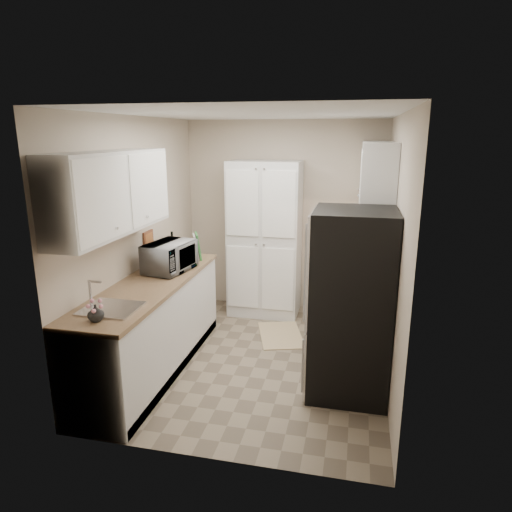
{
  "coord_description": "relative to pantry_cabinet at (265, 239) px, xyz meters",
  "views": [
    {
      "loc": [
        0.94,
        -4.32,
        2.32
      ],
      "look_at": [
        -0.06,
        0.15,
        1.09
      ],
      "focal_mm": 32.0,
      "sensor_mm": 36.0,
      "label": 1
    }
  ],
  "objects": [
    {
      "name": "countertop_right",
      "position": [
        1.19,
        -0.12,
        -0.1
      ],
      "size": [
        0.63,
        0.83,
        0.04
      ],
      "primitive_type": "cube",
      "color": "#846647",
      "rests_on": "base_cabinet_right"
    },
    {
      "name": "fruit_basket",
      "position": [
        1.12,
        -0.07,
        0.16
      ],
      "size": [
        0.26,
        0.26,
        0.1
      ],
      "primitive_type": null,
      "rotation": [
        0.0,
        0.0,
        -0.13
      ],
      "color": "#FC3800",
      "rests_on": "toaster_oven"
    },
    {
      "name": "cutting_board",
      "position": [
        -0.62,
        -0.79,
        0.07
      ],
      "size": [
        0.12,
        0.23,
        0.3
      ],
      "primitive_type": "cube",
      "rotation": [
        0.0,
        0.0,
        0.42
      ],
      "color": "#348C3C",
      "rests_on": "countertop_left"
    },
    {
      "name": "flower_vase",
      "position": [
        -0.78,
        -2.71,
        -0.01
      ],
      "size": [
        0.15,
        0.15,
        0.13
      ],
      "primitive_type": "imported",
      "rotation": [
        0.0,
        0.0,
        0.22
      ],
      "color": "silver",
      "rests_on": "countertop_left"
    },
    {
      "name": "base_cabinet_right",
      "position": [
        1.19,
        -0.12,
        -0.56
      ],
      "size": [
        0.6,
        0.8,
        0.88
      ],
      "primitive_type": "cube",
      "color": "silver",
      "rests_on": "ground"
    },
    {
      "name": "refrigerator",
      "position": [
        1.14,
        -1.73,
        -0.15
      ],
      "size": [
        0.7,
        0.72,
        1.7
      ],
      "primitive_type": "cube",
      "color": "#B7B7BC",
      "rests_on": "ground"
    },
    {
      "name": "electric_range",
      "position": [
        1.17,
        -0.93,
        -0.52
      ],
      "size": [
        0.71,
        0.78,
        1.13
      ],
      "color": "#B7B7BC",
      "rests_on": "ground"
    },
    {
      "name": "ground",
      "position": [
        0.2,
        -1.32,
        -1.0
      ],
      "size": [
        3.2,
        3.2,
        0.0
      ],
      "primitive_type": "plane",
      "color": "#7A6B56",
      "rests_on": "ground"
    },
    {
      "name": "pantry_cabinet",
      "position": [
        0.0,
        0.0,
        0.0
      ],
      "size": [
        0.9,
        0.55,
        2.0
      ],
      "primitive_type": "cube",
      "color": "silver",
      "rests_on": "ground"
    },
    {
      "name": "room_shell",
      "position": [
        0.18,
        -1.32,
        0.63
      ],
      "size": [
        2.64,
        3.24,
        2.52
      ],
      "color": "beige",
      "rests_on": "ground"
    },
    {
      "name": "toaster_oven",
      "position": [
        1.15,
        -0.05,
        0.02
      ],
      "size": [
        0.35,
        0.39,
        0.19
      ],
      "primitive_type": "cube",
      "rotation": [
        0.0,
        0.0,
        0.3
      ],
      "color": "silver",
      "rests_on": "countertop_right"
    },
    {
      "name": "kitchen_mat",
      "position": [
        0.34,
        -0.69,
        -0.99
      ],
      "size": [
        0.68,
        0.87,
        0.01
      ],
      "primitive_type": "cube",
      "rotation": [
        0.0,
        0.0,
        0.3
      ],
      "color": "#CDB182",
      "rests_on": "ground"
    },
    {
      "name": "wine_bottle",
      "position": [
        -0.88,
        -0.93,
        0.07
      ],
      "size": [
        0.08,
        0.08,
        0.3
      ],
      "primitive_type": "cylinder",
      "color": "black",
      "rests_on": "countertop_left"
    },
    {
      "name": "base_cabinet_left",
      "position": [
        -0.79,
        -1.75,
        -0.56
      ],
      "size": [
        0.6,
        2.3,
        0.88
      ],
      "primitive_type": "cube",
      "color": "silver",
      "rests_on": "ground"
    },
    {
      "name": "microwave",
      "position": [
        -0.75,
        -1.33,
        0.07
      ],
      "size": [
        0.46,
        0.61,
        0.31
      ],
      "primitive_type": "imported",
      "rotation": [
        0.0,
        0.0,
        1.4
      ],
      "color": "silver",
      "rests_on": "countertop_left"
    },
    {
      "name": "countertop_left",
      "position": [
        -0.79,
        -1.75,
        -0.1
      ],
      "size": [
        0.63,
        2.33,
        0.04
      ],
      "primitive_type": "cube",
      "color": "#846647",
      "rests_on": "base_cabinet_left"
    }
  ]
}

